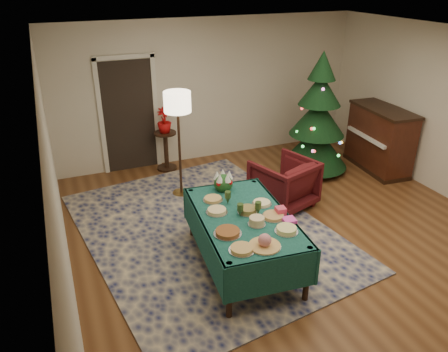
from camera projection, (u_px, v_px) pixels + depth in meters
name	position (u px, v px, depth m)	size (l,w,h in m)	color
room_shell	(310.00, 156.00, 5.47)	(7.00, 7.00, 7.00)	#593319
doorway	(129.00, 113.00, 7.93)	(1.08, 0.04, 2.16)	black
rug	(205.00, 230.00, 6.38)	(3.20, 4.20, 0.02)	#141B4B
buffet_table	(243.00, 226.00, 5.40)	(1.27, 1.98, 0.73)	black
platter_0	(242.00, 249.00, 4.67)	(0.29, 0.29, 0.05)	silver
platter_1	(265.00, 242.00, 4.72)	(0.36, 0.36, 0.16)	silver
platter_2	(286.00, 230.00, 5.00)	(0.27, 0.27, 0.06)	silver
platter_3	(228.00, 232.00, 4.96)	(0.33, 0.33, 0.05)	silver
platter_4	(257.00, 221.00, 5.13)	(0.21, 0.21, 0.10)	silver
platter_5	(273.00, 216.00, 5.29)	(0.29, 0.29, 0.04)	silver
platter_6	(217.00, 211.00, 5.40)	(0.27, 0.27, 0.05)	silver
platter_7	(248.00, 210.00, 5.39)	(0.25, 0.25, 0.07)	silver
platter_8	(262.00, 203.00, 5.59)	(0.26, 0.26, 0.04)	silver
platter_9	(213.00, 199.00, 5.68)	(0.26, 0.26, 0.04)	silver
goblet_0	(228.00, 197.00, 5.58)	(0.08, 0.08, 0.17)	#2D471E
goblet_1	(258.00, 208.00, 5.33)	(0.08, 0.08, 0.17)	#2D471E
goblet_2	(240.00, 210.00, 5.29)	(0.08, 0.08, 0.17)	#2D471E
napkin_stack	(289.00, 220.00, 5.21)	(0.15, 0.15, 0.04)	#F945C2
gift_box	(281.00, 211.00, 5.35)	(0.12, 0.12, 0.10)	#D23A55
centerpiece	(223.00, 181.00, 5.91)	(0.26, 0.27, 0.30)	#1E4C1E
armchair	(284.00, 181.00, 6.90)	(0.85, 0.79, 0.87)	#490F12
floor_lamp	(178.00, 109.00, 6.80)	(0.43, 0.43, 1.77)	#A57F3F
side_table	(166.00, 151.00, 8.21)	(0.41, 0.41, 0.74)	black
potted_plant	(165.00, 126.00, 7.99)	(0.26, 0.46, 0.26)	#BA0D0E
christmas_tree	(318.00, 120.00, 7.89)	(1.28, 1.28, 2.23)	black
piano	(380.00, 140.00, 8.15)	(0.76, 1.42, 1.19)	black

